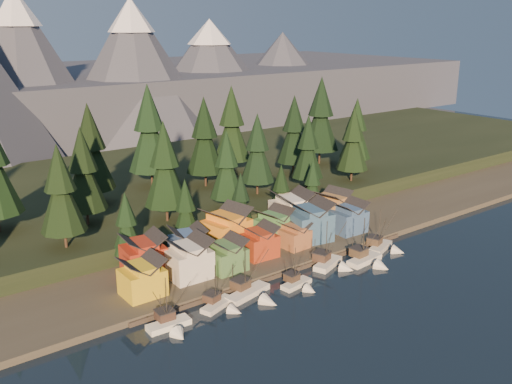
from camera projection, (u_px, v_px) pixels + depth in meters
ground at (330, 298)px, 122.73m from camera, size 500.00×500.00×0.00m
shore_strip at (226, 240)px, 153.04m from camera, size 400.00×50.00×1.50m
hillside at (142, 190)px, 190.55m from camera, size 420.00×100.00×6.00m
dock at (282, 270)px, 135.18m from camera, size 80.00×4.00×1.00m
mountain_ridge at (16, 87)px, 275.75m from camera, size 560.00×190.00×90.00m
boat_0 at (171, 319)px, 109.60m from camera, size 8.97×9.70×11.57m
boat_1 at (221, 299)px, 117.80m from camera, size 9.07×9.55×10.44m
boat_2 at (252, 288)px, 122.33m from camera, size 12.04×12.70×12.32m
boat_3 at (299, 279)px, 127.07m from camera, size 8.19×8.72×10.21m
boat_4 at (332, 257)px, 137.38m from camera, size 10.13×10.82×12.71m
boat_5 at (369, 254)px, 139.26m from camera, size 10.44×11.20×12.81m
boat_6 at (384, 241)px, 147.60m from camera, size 9.71×10.36×12.09m
house_front_0 at (142, 276)px, 119.76m from camera, size 8.44×7.98×8.40m
house_front_1 at (189, 257)px, 127.90m from camera, size 9.35×9.00×9.38m
house_front_2 at (226, 253)px, 132.11m from camera, size 7.97×8.04×7.73m
house_front_3 at (259, 240)px, 139.57m from camera, size 8.27×7.92×8.00m
house_front_4 at (294, 234)px, 145.56m from camera, size 6.84×7.34×6.68m
house_front_5 at (310, 220)px, 149.61m from camera, size 11.66×10.91×10.71m
house_front_6 at (348, 216)px, 155.91m from camera, size 8.93×8.47×8.63m
house_back_0 at (143, 254)px, 129.07m from camera, size 9.73×9.41×9.73m
house_back_1 at (188, 244)px, 135.75m from camera, size 9.43×9.51×8.91m
house_back_2 at (226, 228)px, 143.35m from camera, size 11.86×11.16×11.06m
house_back_3 at (274, 224)px, 149.46m from camera, size 9.67×8.87×8.76m
house_back_4 at (291, 209)px, 157.53m from camera, size 11.88×11.57×10.92m
house_back_5 at (332, 206)px, 162.02m from camera, size 10.03×10.11×9.73m
tree_hill_2 at (61, 192)px, 130.56m from camera, size 10.73×10.73×24.98m
tree_hill_3 at (83, 172)px, 145.34m from camera, size 11.15×11.15×25.98m
tree_hill_4 at (91, 150)px, 160.84m from camera, size 12.69×12.69×29.57m
tree_hill_5 at (165, 167)px, 147.94m from camera, size 11.59×11.59×27.01m
tree_hill_6 at (165, 161)px, 164.71m from camera, size 9.70×9.70×22.61m
tree_hill_7 at (227, 167)px, 157.47m from camera, size 9.81×9.81×22.86m
tree_hill_8 at (205, 138)px, 179.46m from camera, size 12.37×12.37×28.82m
tree_hill_9 at (257, 150)px, 171.71m from camera, size 10.74×10.74×25.03m
tree_hill_10 at (232, 126)px, 194.53m from camera, size 13.09×13.09×30.50m
tree_hill_11 at (308, 149)px, 177.36m from camera, size 10.13×10.13×23.60m
tree_hill_12 at (294, 132)px, 193.58m from camera, size 11.77×11.77×27.42m
tree_hill_13 at (353, 141)px, 186.07m from camera, size 10.56×10.56×24.59m
tree_hill_14 at (321, 117)px, 207.81m from camera, size 13.79×13.79×32.12m
tree_hill_15 at (149, 131)px, 178.36m from camera, size 14.11×14.11×32.88m
tree_hill_17 at (356, 131)px, 200.48m from camera, size 10.96×10.96×25.53m
tree_shore_0 at (127, 225)px, 133.83m from camera, size 7.64×7.64×17.81m
tree_shore_1 at (186, 211)px, 142.99m from camera, size 7.87×7.87×18.34m
tree_shore_2 at (241, 201)px, 152.99m from camera, size 7.39×7.39×17.21m
tree_shore_3 at (281, 191)px, 161.04m from camera, size 7.49×7.49×17.44m
tree_shore_4 at (312, 185)px, 168.05m from camera, size 7.27×7.27×16.94m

